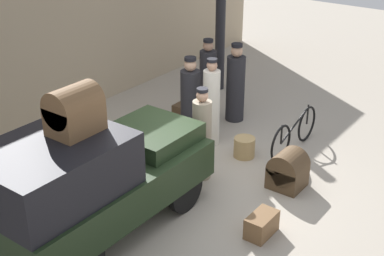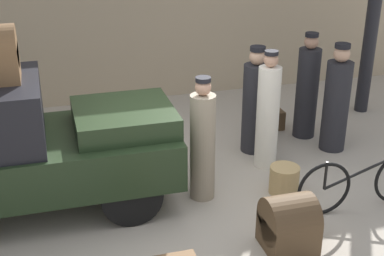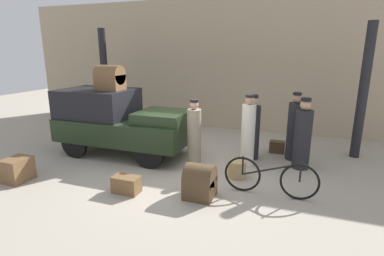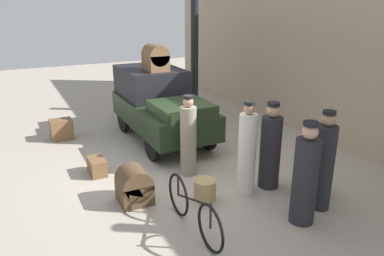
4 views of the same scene
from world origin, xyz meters
name	(u,v)px [view 1 (image 1 of 4)]	position (x,y,z in m)	size (l,w,h in m)	color
ground_plane	(194,185)	(0.00, 0.00, 0.00)	(30.00, 30.00, 0.00)	#A89E8E
station_building_facade	(27,21)	(0.00, 4.08, 2.25)	(16.00, 0.15, 4.50)	tan
canopy_pillar_right	(221,20)	(4.08, 2.25, 1.73)	(0.24, 0.24, 3.45)	black
truck	(90,179)	(-2.00, 0.37, 0.94)	(3.54, 1.58, 1.74)	black
bicycle	(294,133)	(2.17, -0.77, 0.37)	(1.81, 0.04, 0.77)	black
wicker_basket	(244,147)	(1.39, -0.14, 0.19)	(0.40, 0.40, 0.38)	tan
porter_lifting_near_truck	(208,82)	(2.51, 1.50, 0.80)	(0.36, 0.36, 1.75)	#232328
porter_with_bicycle	(190,101)	(1.49, 1.20, 0.76)	(0.39, 0.39, 1.68)	#232328
porter_standing_middle	(236,86)	(2.72, 0.92, 0.78)	(0.40, 0.40, 1.70)	#232328
conductor_in_dark_uniform	(202,137)	(0.30, 0.07, 0.77)	(0.33, 0.33, 1.67)	gray
porter_carrying_trunk	(211,105)	(1.47, 0.68, 0.81)	(0.33, 0.33, 1.75)	silver
trunk_barrel_dark	(288,171)	(0.90, -1.30, 0.31)	(0.56, 0.56, 0.67)	#4C3823
suitcase_black_upright	(182,111)	(2.10, 1.89, 0.16)	(0.40, 0.26, 0.33)	#4C3823
trunk_large_brown	(262,225)	(-0.53, -1.63, 0.17)	(0.54, 0.31, 0.34)	brown
trunk_on_truck_roof	(74,111)	(-2.15, 0.37, 2.05)	(0.67, 0.51, 0.65)	brown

